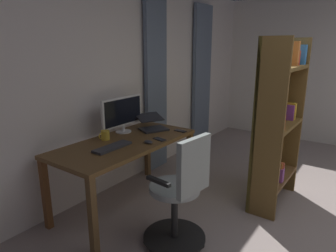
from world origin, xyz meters
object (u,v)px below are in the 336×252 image
(office_chair, at_px, (180,196))
(computer_mouse, at_px, (148,142))
(desk, at_px, (126,149))
(bookshelf, at_px, (275,122))
(cell_phone_by_monitor, at_px, (160,139))
(computer_keyboard, at_px, (112,147))
(laptop, at_px, (152,125))
(cell_phone_face_up, at_px, (180,131))
(mug_coffee, at_px, (105,135))
(computer_monitor, at_px, (123,113))

(office_chair, distance_m, computer_mouse, 0.72)
(desk, xyz_separation_m, bookshelf, (-1.03, 1.21, 0.26))
(desk, relative_size, cell_phone_by_monitor, 10.98)
(cell_phone_by_monitor, bearing_deg, computer_keyboard, -11.98)
(laptop, relative_size, cell_phone_face_up, 3.04)
(laptop, xyz_separation_m, mug_coffee, (0.61, -0.15, -0.01))
(desk, distance_m, cell_phone_by_monitor, 0.37)
(computer_monitor, distance_m, computer_keyboard, 0.60)
(computer_keyboard, distance_m, bookshelf, 1.72)
(cell_phone_face_up, bearing_deg, computer_keyboard, -8.41)
(cell_phone_face_up, bearing_deg, mug_coffee, -27.56)
(desk, bearing_deg, mug_coffee, -65.78)
(computer_mouse, distance_m, bookshelf, 1.37)
(desk, bearing_deg, computer_mouse, 106.36)
(computer_keyboard, bearing_deg, bookshelf, 137.65)
(computer_mouse, bearing_deg, cell_phone_by_monitor, 175.92)
(computer_monitor, bearing_deg, cell_phone_by_monitor, 91.35)
(computer_monitor, relative_size, computer_keyboard, 1.47)
(computer_keyboard, bearing_deg, cell_phone_face_up, 166.48)
(mug_coffee, bearing_deg, cell_phone_by_monitor, 125.83)
(computer_mouse, bearing_deg, bookshelf, 134.89)
(computer_mouse, xyz_separation_m, cell_phone_by_monitor, (-0.17, 0.01, -0.01))
(laptop, height_order, bookshelf, bookshelf)
(computer_keyboard, xyz_separation_m, cell_phone_by_monitor, (-0.48, 0.21, -0.01))
(cell_phone_by_monitor, bearing_deg, desk, -35.75)
(computer_keyboard, bearing_deg, computer_monitor, -146.80)
(laptop, distance_m, computer_mouse, 0.54)
(office_chair, xyz_separation_m, computer_mouse, (-0.29, -0.58, 0.29))
(cell_phone_face_up, bearing_deg, cell_phone_by_monitor, 4.52)
(office_chair, distance_m, cell_phone_face_up, 1.07)
(laptop, bearing_deg, computer_mouse, 59.61)
(bookshelf, bearing_deg, cell_phone_face_up, -67.46)
(laptop, relative_size, cell_phone_by_monitor, 3.04)
(mug_coffee, xyz_separation_m, bookshelf, (-1.12, 1.41, 0.12))
(desk, distance_m, office_chair, 0.88)
(desk, height_order, mug_coffee, mug_coffee)
(desk, height_order, computer_monitor, computer_monitor)
(cell_phone_by_monitor, bearing_deg, bookshelf, 140.92)
(desk, distance_m, bookshelf, 1.61)
(desk, height_order, office_chair, office_chair)
(desk, height_order, bookshelf, bookshelf)
(office_chair, bearing_deg, bookshelf, -10.37)
(desk, xyz_separation_m, cell_phone_face_up, (-0.64, 0.27, 0.09))
(cell_phone_by_monitor, bearing_deg, laptop, -119.52)
(computer_keyboard, distance_m, cell_phone_by_monitor, 0.52)
(mug_coffee, bearing_deg, bookshelf, 128.45)
(laptop, relative_size, mug_coffee, 3.24)
(office_chair, bearing_deg, computer_keyboard, 97.63)
(laptop, bearing_deg, desk, 31.26)
(desk, xyz_separation_m, computer_mouse, (-0.07, 0.25, 0.10))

